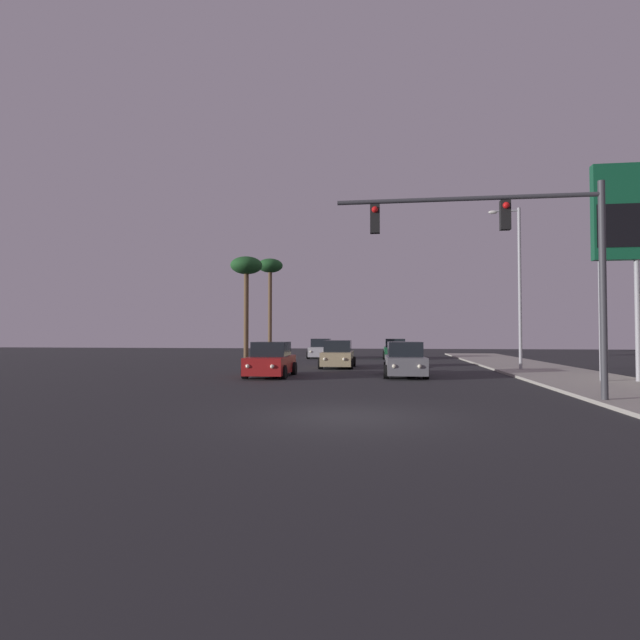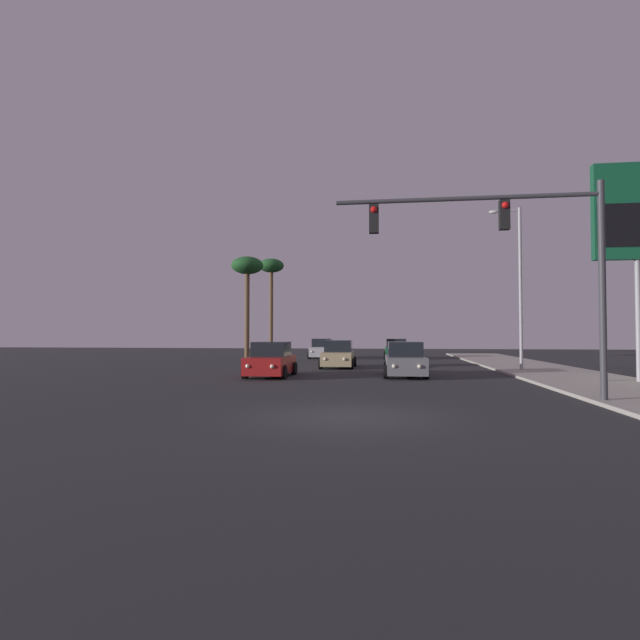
# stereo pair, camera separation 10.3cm
# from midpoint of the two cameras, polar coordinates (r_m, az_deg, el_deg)

# --- Properties ---
(ground_plane) EXTENTS (120.00, 120.00, 0.00)m
(ground_plane) POSITION_cam_midpoint_polar(r_m,az_deg,el_deg) (12.60, 3.15, -10.96)
(ground_plane) COLOR #28282B
(sidewalk_right) EXTENTS (5.00, 60.00, 0.12)m
(sidewalk_right) POSITION_cam_midpoint_polar(r_m,az_deg,el_deg) (24.03, 28.59, -6.18)
(sidewalk_right) COLOR #9E998E
(sidewalk_right) RESTS_ON ground
(car_tan) EXTENTS (2.04, 4.33, 1.68)m
(car_tan) POSITION_cam_midpoint_polar(r_m,az_deg,el_deg) (30.74, 2.20, -4.05)
(car_tan) COLOR tan
(car_tan) RESTS_ON ground
(car_green) EXTENTS (2.04, 4.33, 1.68)m
(car_green) POSITION_cam_midpoint_polar(r_m,az_deg,el_deg) (42.59, 8.75, -3.37)
(car_green) COLOR #195933
(car_green) RESTS_ON ground
(car_silver) EXTENTS (2.04, 4.34, 1.68)m
(car_silver) POSITION_cam_midpoint_polar(r_m,az_deg,el_deg) (43.02, 0.29, -3.37)
(car_silver) COLOR #B7B7BC
(car_silver) RESTS_ON ground
(car_red) EXTENTS (2.04, 4.33, 1.68)m
(car_red) POSITION_cam_midpoint_polar(r_m,az_deg,el_deg) (24.36, -5.50, -4.66)
(car_red) COLOR maroon
(car_red) RESTS_ON ground
(car_grey) EXTENTS (2.04, 4.34, 1.68)m
(car_grey) POSITION_cam_midpoint_polar(r_m,az_deg,el_deg) (24.60, 9.81, -4.62)
(car_grey) COLOR slate
(car_grey) RESTS_ON ground
(traffic_light_mast) EXTENTS (7.99, 0.36, 6.50)m
(traffic_light_mast) POSITION_cam_midpoint_polar(r_m,az_deg,el_deg) (16.41, 22.05, 8.02)
(traffic_light_mast) COLOR #38383D
(traffic_light_mast) RESTS_ON sidewalk_right
(street_lamp) EXTENTS (1.74, 0.24, 9.00)m
(street_lamp) POSITION_cam_midpoint_polar(r_m,az_deg,el_deg) (29.91, 21.78, 4.36)
(street_lamp) COLOR #99999E
(street_lamp) RESTS_ON sidewalk_right
(gas_station_sign) EXTENTS (2.00, 0.42, 9.00)m
(gas_station_sign) POSITION_cam_midpoint_polar(r_m,az_deg,el_deg) (24.39, 31.04, 9.40)
(gas_station_sign) COLOR #99999E
(gas_station_sign) RESTS_ON sidewalk_right
(palm_tree_mid) EXTENTS (2.40, 2.40, 7.92)m
(palm_tree_mid) POSITION_cam_midpoint_polar(r_m,az_deg,el_deg) (38.16, -8.23, 5.60)
(palm_tree_mid) COLOR brown
(palm_tree_mid) RESTS_ON ground
(palm_tree_far) EXTENTS (2.40, 2.40, 9.29)m
(palm_tree_far) POSITION_cam_midpoint_polar(r_m,az_deg,el_deg) (48.04, -5.53, 5.55)
(palm_tree_far) COLOR brown
(palm_tree_far) RESTS_ON ground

